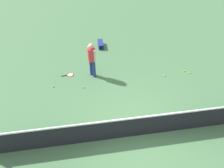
# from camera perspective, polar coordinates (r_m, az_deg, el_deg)

# --- Properties ---
(ground_plane) EXTENTS (40.00, 40.00, 0.00)m
(ground_plane) POSITION_cam_1_polar(r_m,az_deg,el_deg) (7.36, 7.24, -14.04)
(ground_plane) COLOR #4C7A4C
(court_net) EXTENTS (10.09, 0.09, 1.07)m
(court_net) POSITION_cam_1_polar(r_m,az_deg,el_deg) (6.96, 7.58, -11.62)
(court_net) COLOR #4C4C51
(court_net) RESTS_ON ground_plane
(player_near_side) EXTENTS (0.47, 0.48, 1.70)m
(player_near_side) POSITION_cam_1_polar(r_m,az_deg,el_deg) (9.16, -5.68, 7.40)
(player_near_side) COLOR navy
(player_near_side) RESTS_ON ground_plane
(tennis_racket_near_player) EXTENTS (0.60, 0.35, 0.03)m
(tennis_racket_near_player) POSITION_cam_1_polar(r_m,az_deg,el_deg) (9.92, -11.78, 2.54)
(tennis_racket_near_player) COLOR red
(tennis_racket_near_player) RESTS_ON ground_plane
(tennis_ball_near_player) EXTENTS (0.07, 0.07, 0.07)m
(tennis_ball_near_player) POSITION_cam_1_polar(r_m,az_deg,el_deg) (8.50, 23.53, -8.17)
(tennis_ball_near_player) COLOR #C6E033
(tennis_ball_near_player) RESTS_ON ground_plane
(tennis_ball_by_net) EXTENTS (0.07, 0.07, 0.07)m
(tennis_ball_by_net) POSITION_cam_1_polar(r_m,az_deg,el_deg) (9.39, -16.17, -0.68)
(tennis_ball_by_net) COLOR #C6E033
(tennis_ball_by_net) RESTS_ON ground_plane
(tennis_ball_midcourt) EXTENTS (0.07, 0.07, 0.07)m
(tennis_ball_midcourt) POSITION_cam_1_polar(r_m,az_deg,el_deg) (9.96, 14.49, 2.34)
(tennis_ball_midcourt) COLOR #C6E033
(tennis_ball_midcourt) RESTS_ON ground_plane
(tennis_ball_baseline) EXTENTS (0.07, 0.07, 0.07)m
(tennis_ball_baseline) POSITION_cam_1_polar(r_m,az_deg,el_deg) (10.53, 19.57, 3.46)
(tennis_ball_baseline) COLOR #C6E033
(tennis_ball_baseline) RESTS_ON ground_plane
(tennis_ball_stray_left) EXTENTS (0.07, 0.07, 0.07)m
(tennis_ball_stray_left) POSITION_cam_1_polar(r_m,az_deg,el_deg) (10.50, 20.85, 3.00)
(tennis_ball_stray_left) COLOR #C6E033
(tennis_ball_stray_left) RESTS_ON ground_plane
(tennis_ball_stray_right) EXTENTS (0.07, 0.07, 0.07)m
(tennis_ball_stray_right) POSITION_cam_1_polar(r_m,az_deg,el_deg) (9.07, -8.01, -0.91)
(tennis_ball_stray_right) COLOR #C6E033
(tennis_ball_stray_right) RESTS_ON ground_plane
(equipment_bag) EXTENTS (0.30, 0.81, 0.28)m
(equipment_bag) POSITION_cam_1_polar(r_m,az_deg,el_deg) (11.90, -3.19, 10.95)
(equipment_bag) COLOR navy
(equipment_bag) RESTS_ON ground_plane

